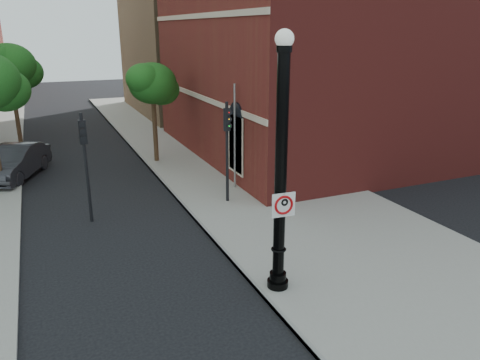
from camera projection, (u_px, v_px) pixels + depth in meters
name	position (u px, v px, depth m)	size (l,w,h in m)	color
ground	(194.00, 321.00, 11.55)	(120.00, 120.00, 0.00)	black
sidewalk_right	(248.00, 177.00, 22.54)	(8.00, 60.00, 0.12)	gray
curb_edge	(168.00, 188.00, 21.03)	(0.10, 60.00, 0.14)	gray
brick_wall_building	(373.00, 40.00, 27.91)	(22.30, 16.30, 12.50)	maroon
bg_building_tan_b	(258.00, 28.00, 41.64)	(22.00, 14.00, 14.00)	#937550
lamppost	(281.00, 181.00, 11.96)	(0.58, 0.58, 6.90)	black
no_parking_sign	(284.00, 205.00, 11.99)	(0.65, 0.10, 0.65)	white
parked_car	(15.00, 162.00, 22.40)	(1.69, 4.84, 1.60)	#2C2B30
traffic_signal_left	(84.00, 150.00, 16.71)	(0.26, 0.34, 4.11)	black
traffic_signal_right	(227.00, 136.00, 18.50)	(0.32, 0.37, 4.20)	black
utility_pole	(235.00, 138.00, 20.30)	(0.09, 0.09, 4.71)	#999999
street_tree_b	(10.00, 66.00, 26.45)	(3.42, 3.09, 6.15)	#351F15
street_tree_c	(153.00, 84.00, 24.04)	(2.93, 2.65, 5.28)	#351F15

